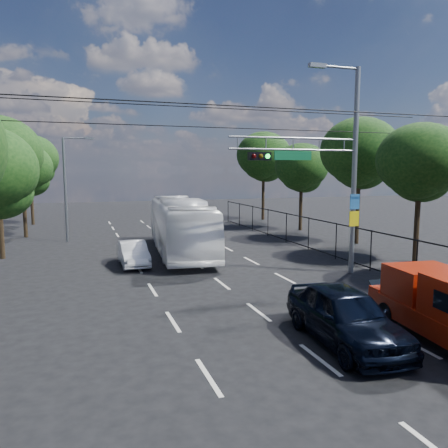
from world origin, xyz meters
name	(u,v)px	position (x,y,z in m)	size (l,w,h in m)	color
ground	(319,359)	(0.00, 0.00, 0.00)	(120.00, 120.00, 0.00)	black
lane_markings	(188,257)	(0.00, 14.00, 0.01)	(6.12, 38.00, 0.01)	beige
signal_mast	(332,162)	(5.28, 7.99, 5.24)	(6.43, 0.39, 9.50)	slate
streetlight_left	(68,184)	(-6.33, 22.00, 3.94)	(2.09, 0.22, 7.08)	slate
utility_wires	(216,114)	(0.00, 8.83, 7.23)	(22.00, 5.04, 0.74)	black
fence_right	(325,237)	(7.60, 12.17, 1.03)	(0.06, 34.03, 2.00)	black
tree_right_b	(420,166)	(11.22, 9.02, 5.06)	(4.50, 4.50, 7.31)	black
tree_right_c	(360,157)	(11.82, 15.02, 5.73)	(5.10, 5.10, 8.29)	black
tree_right_d	(302,170)	(11.42, 22.02, 4.85)	(4.32, 4.32, 7.02)	black
tree_right_e	(264,159)	(11.62, 30.02, 5.94)	(5.28, 5.28, 8.58)	black
tree_left_d	(23,172)	(-9.38, 25.02, 4.72)	(4.20, 4.20, 6.83)	black
tree_left_e	(30,162)	(-9.58, 33.02, 5.53)	(4.92, 4.92, 7.99)	black
navy_hatchback	(345,315)	(1.23, 0.71, 0.81)	(1.91, 4.75, 1.62)	black
white_bus	(180,226)	(-0.06, 15.56, 1.61)	(2.70, 11.53, 3.21)	white
white_van	(133,253)	(-3.15, 12.97, 0.61)	(1.30, 3.72, 1.23)	white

